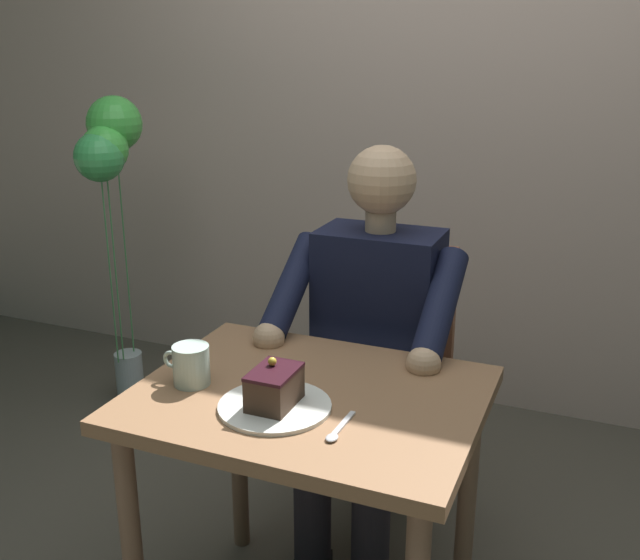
{
  "coord_description": "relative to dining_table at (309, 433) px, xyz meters",
  "views": [
    {
      "loc": [
        -0.63,
        1.44,
        1.51
      ],
      "look_at": [
        0.01,
        -0.1,
        0.97
      ],
      "focal_mm": 40.89,
      "sensor_mm": 36.0,
      "label": 1
    }
  ],
  "objects": [
    {
      "name": "dessert_spoon",
      "position": [
        -0.13,
        0.15,
        0.12
      ],
      "size": [
        0.03,
        0.14,
        0.01
      ],
      "color": "silver",
      "rests_on": "dining_table"
    },
    {
      "name": "balloon_display",
      "position": [
        1.26,
        -0.92,
        0.42
      ],
      "size": [
        0.22,
        0.33,
        1.32
      ],
      "color": "#B2C1C6",
      "rests_on": "ground"
    },
    {
      "name": "dessert_plate",
      "position": [
        0.04,
        0.1,
        0.12
      ],
      "size": [
        0.26,
        0.26,
        0.01
      ],
      "primitive_type": "cylinder",
      "color": "white",
      "rests_on": "dining_table"
    },
    {
      "name": "coffee_cup",
      "position": [
        0.28,
        0.07,
        0.16
      ],
      "size": [
        0.12,
        0.09,
        0.1
      ],
      "color": "silver",
      "rests_on": "dining_table"
    },
    {
      "name": "cake_slice",
      "position": [
        0.04,
        0.1,
        0.17
      ],
      "size": [
        0.09,
        0.13,
        0.11
      ],
      "color": "#412D20",
      "rests_on": "dessert_plate"
    },
    {
      "name": "seated_person",
      "position": [
        0.0,
        -0.45,
        0.04
      ],
      "size": [
        0.53,
        0.58,
        1.24
      ],
      "color": "#151932",
      "rests_on": "ground"
    },
    {
      "name": "dining_table",
      "position": [
        0.0,
        0.0,
        0.0
      ],
      "size": [
        0.82,
        0.65,
        0.72
      ],
      "color": "#906544",
      "rests_on": "ground"
    },
    {
      "name": "chair",
      "position": [
        0.0,
        -0.63,
        -0.11
      ],
      "size": [
        0.42,
        0.42,
        0.9
      ],
      "color": "#955438",
      "rests_on": "ground"
    },
    {
      "name": "cafe_rear_panel",
      "position": [
        0.0,
        -1.58,
        0.89
      ],
      "size": [
        6.4,
        0.12,
        3.0
      ],
      "primitive_type": "cube",
      "color": "beige",
      "rests_on": "ground"
    }
  ]
}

